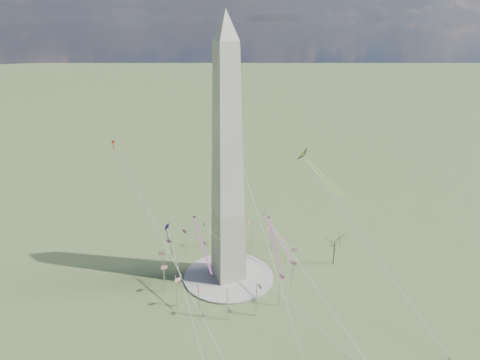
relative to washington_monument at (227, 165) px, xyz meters
name	(u,v)px	position (x,y,z in m)	size (l,w,h in m)	color
ground	(229,277)	(0.00, 0.00, -47.95)	(2000.00, 2000.00, 0.00)	#466030
plaza	(229,276)	(0.00, 0.00, -47.55)	(36.00, 36.00, 0.80)	#A6A598
washington_monument	(227,165)	(0.00, 0.00, 0.00)	(15.56, 15.56, 100.00)	beige
flagpole_ring	(228,261)	(0.00, 0.00, -40.68)	(54.40, 54.40, 13.00)	silver
tree_near	(335,242)	(44.51, -8.20, -37.35)	(8.50, 8.50, 14.87)	#4C392E
person_east	(449,359)	(44.98, -68.45, -47.05)	(0.66, 0.43, 1.80)	gray
kite_delta_black	(305,157)	(41.05, 13.18, -5.96)	(15.20, 21.33, 18.01)	black
kite_diamond_purple	(167,229)	(-22.86, 3.73, -23.41)	(1.92, 2.90, 8.70)	navy
kite_streamer_left	(273,238)	(14.29, -9.92, -28.39)	(6.42, 22.41, 15.59)	#FF3128
kite_streamer_mid	(200,237)	(-13.48, -6.94, -23.47)	(1.87, 19.87, 13.65)	#FF3128
kite_streamer_right	(274,231)	(22.18, 4.09, -33.62)	(5.10, 20.54, 14.21)	#FF3128
kite_small_red	(113,143)	(-36.14, 28.65, 4.70)	(1.31, 1.52, 4.10)	red
kite_small_white	(211,68)	(9.69, 43.45, 29.60)	(1.58, 1.39, 4.16)	silver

